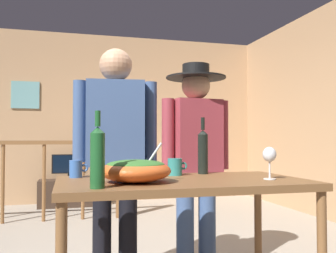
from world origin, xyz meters
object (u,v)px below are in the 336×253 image
at_px(serving_table, 182,194).
at_px(wine_glass, 270,156).
at_px(salad_bowl, 136,170).
at_px(mug_teal, 175,167).
at_px(stair_railing, 59,170).
at_px(wine_bottle_dark, 203,151).
at_px(person_standing_left, 115,145).
at_px(mug_blue, 76,169).
at_px(person_standing_right, 196,152).
at_px(flat_screen_tv, 69,165).
at_px(wine_bottle_green, 98,156).
at_px(tv_console, 69,193).
at_px(framed_picture, 25,95).

bearing_deg(serving_table, wine_glass, -14.19).
relative_size(salad_bowl, mug_teal, 2.97).
relative_size(stair_railing, wine_bottle_dark, 6.78).
xyz_separation_m(salad_bowl, person_standing_left, (-0.02, 0.71, 0.12)).
bearing_deg(stair_railing, serving_table, -76.11).
xyz_separation_m(serving_table, salad_bowl, (-0.28, -0.07, 0.15)).
bearing_deg(salad_bowl, mug_blue, 131.73).
relative_size(mug_blue, person_standing_right, 0.07).
bearing_deg(serving_table, flat_screen_tv, 98.72).
height_order(salad_bowl, person_standing_left, person_standing_left).
distance_m(wine_bottle_dark, person_standing_right, 0.35).
relative_size(stair_railing, person_standing_left, 1.49).
height_order(wine_bottle_green, mug_teal, wine_bottle_green).
height_order(tv_console, wine_bottle_green, wine_bottle_green).
bearing_deg(framed_picture, wine_bottle_green, -80.11).
bearing_deg(mug_teal, flat_screen_tv, 99.65).
bearing_deg(person_standing_right, mug_teal, 48.84).
bearing_deg(wine_glass, stair_railing, 111.36).
bearing_deg(tv_console, wine_glass, -75.29).
relative_size(stair_railing, flat_screen_tv, 4.93).
height_order(wine_bottle_green, person_standing_left, person_standing_left).
relative_size(salad_bowl, person_standing_right, 0.23).
distance_m(flat_screen_tv, wine_bottle_green, 4.28).
bearing_deg(salad_bowl, serving_table, 14.47).
xyz_separation_m(framed_picture, serving_table, (1.29, -4.32, -1.01)).
bearing_deg(wine_glass, mug_teal, 141.29).
bearing_deg(mug_teal, person_standing_right, 55.28).
bearing_deg(flat_screen_tv, framed_picture, 154.61).
distance_m(wine_bottle_dark, mug_blue, 0.81).
bearing_deg(flat_screen_tv, mug_teal, -80.35).
relative_size(stair_railing, salad_bowl, 6.69).
height_order(wine_bottle_green, mug_blue, wine_bottle_green).
bearing_deg(stair_railing, wine_bottle_green, -85.65).
bearing_deg(person_standing_right, person_standing_left, -6.44).
distance_m(wine_bottle_green, person_standing_right, 1.20).
bearing_deg(serving_table, person_standing_left, 115.25).
relative_size(wine_glass, wine_bottle_dark, 0.50).
distance_m(stair_railing, mug_blue, 2.74).
relative_size(framed_picture, wine_bottle_dark, 1.17).
height_order(serving_table, mug_blue, mug_blue).
height_order(serving_table, person_standing_left, person_standing_left).
bearing_deg(person_standing_left, person_standing_right, -173.56).
relative_size(wine_bottle_dark, person_standing_left, 0.22).
distance_m(tv_console, salad_bowl, 4.17).
height_order(serving_table, wine_bottle_dark, wine_bottle_dark).
distance_m(tv_console, mug_blue, 3.83).
bearing_deg(person_standing_right, mug_blue, 16.79).
relative_size(framed_picture, mug_blue, 3.91).
distance_m(wine_bottle_dark, wine_bottle_green, 0.91).
bearing_deg(mug_blue, person_standing_right, 23.23).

